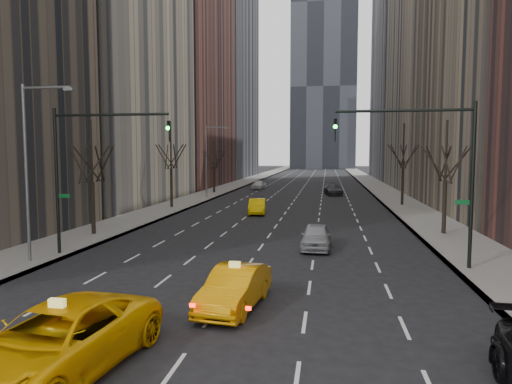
% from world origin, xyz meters
% --- Properties ---
extents(ground, '(400.00, 400.00, 0.00)m').
position_xyz_m(ground, '(0.00, 0.00, 0.00)').
color(ground, black).
rests_on(ground, ground).
extents(sidewalk_left, '(4.50, 320.00, 0.15)m').
position_xyz_m(sidewalk_left, '(-12.25, 70.00, 0.07)').
color(sidewalk_left, slate).
rests_on(sidewalk_left, ground).
extents(sidewalk_right, '(4.50, 320.00, 0.15)m').
position_xyz_m(sidewalk_right, '(12.25, 70.00, 0.07)').
color(sidewalk_right, slate).
rests_on(sidewalk_right, ground).
extents(bld_left_far, '(14.00, 28.00, 44.00)m').
position_xyz_m(bld_left_far, '(-21.50, 66.00, 22.00)').
color(bld_left_far, brown).
rests_on(bld_left_far, ground).
extents(bld_left_deep, '(14.00, 30.00, 60.00)m').
position_xyz_m(bld_left_deep, '(-21.50, 96.00, 30.00)').
color(bld_left_deep, slate).
rests_on(bld_left_deep, ground).
extents(bld_right_far, '(14.00, 28.00, 50.00)m').
position_xyz_m(bld_right_far, '(21.50, 64.00, 25.00)').
color(bld_right_far, gray).
rests_on(bld_right_far, ground).
extents(bld_right_deep, '(14.00, 30.00, 58.00)m').
position_xyz_m(bld_right_deep, '(21.50, 95.00, 29.00)').
color(bld_right_deep, slate).
rests_on(bld_right_deep, ground).
extents(tower_far, '(24.00, 24.00, 120.00)m').
position_xyz_m(tower_far, '(2.00, 170.00, 60.00)').
color(tower_far, black).
rests_on(tower_far, ground).
extents(tree_lw_b, '(3.36, 3.50, 7.82)m').
position_xyz_m(tree_lw_b, '(-12.00, 18.00, 3.72)').
color(tree_lw_b, black).
rests_on(tree_lw_b, ground).
extents(tree_lw_c, '(3.36, 3.50, 8.74)m').
position_xyz_m(tree_lw_c, '(-12.00, 34.00, 4.04)').
color(tree_lw_c, black).
rests_on(tree_lw_c, ground).
extents(tree_lw_d, '(3.36, 3.50, 7.36)m').
position_xyz_m(tree_lw_d, '(-12.00, 52.00, 3.56)').
color(tree_lw_d, black).
rests_on(tree_lw_d, ground).
extents(tree_rw_b, '(3.36, 3.50, 7.82)m').
position_xyz_m(tree_rw_b, '(12.00, 22.00, 3.72)').
color(tree_rw_b, black).
rests_on(tree_rw_b, ground).
extents(tree_rw_c, '(3.36, 3.50, 8.74)m').
position_xyz_m(tree_rw_c, '(12.00, 40.00, 4.04)').
color(tree_rw_c, black).
rests_on(tree_rw_c, ground).
extents(traffic_mast_left, '(6.69, 0.39, 8.00)m').
position_xyz_m(traffic_mast_left, '(-9.11, 12.00, 5.49)').
color(traffic_mast_left, black).
rests_on(traffic_mast_left, ground).
extents(traffic_mast_right, '(6.69, 0.39, 8.00)m').
position_xyz_m(traffic_mast_right, '(9.11, 12.00, 5.49)').
color(traffic_mast_right, black).
rests_on(traffic_mast_right, ground).
extents(streetlight_near, '(2.83, 0.22, 9.00)m').
position_xyz_m(streetlight_near, '(-10.84, 10.00, 5.62)').
color(streetlight_near, slate).
rests_on(streetlight_near, ground).
extents(streetlight_far, '(2.83, 0.22, 9.00)m').
position_xyz_m(streetlight_far, '(-10.84, 45.00, 5.62)').
color(streetlight_far, slate).
rests_on(streetlight_far, ground).
extents(taxi_suv, '(3.82, 6.78, 1.79)m').
position_xyz_m(taxi_suv, '(-2.83, -0.72, 0.89)').
color(taxi_suv, '#EDA905').
rests_on(taxi_suv, ground).
extents(taxi_sedan, '(2.18, 4.79, 1.52)m').
position_xyz_m(taxi_sedan, '(0.63, 5.00, 0.76)').
color(taxi_sedan, orange).
rests_on(taxi_sedan, ground).
extents(silver_sedan_ahead, '(1.82, 4.37, 1.48)m').
position_xyz_m(silver_sedan_ahead, '(3.32, 16.09, 0.74)').
color(silver_sedan_ahead, gray).
rests_on(silver_sedan_ahead, ground).
extents(far_taxi, '(2.00, 4.46, 1.42)m').
position_xyz_m(far_taxi, '(-2.57, 31.08, 0.71)').
color(far_taxi, yellow).
rests_on(far_taxi, ground).
extents(far_suv_grey, '(2.80, 5.42, 1.50)m').
position_xyz_m(far_suv_grey, '(4.76, 52.09, 0.75)').
color(far_suv_grey, '#2D2C31').
rests_on(far_suv_grey, ground).
extents(far_car_white, '(2.07, 4.43, 1.47)m').
position_xyz_m(far_car_white, '(-6.82, 60.12, 0.73)').
color(far_car_white, silver).
rests_on(far_car_white, ground).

